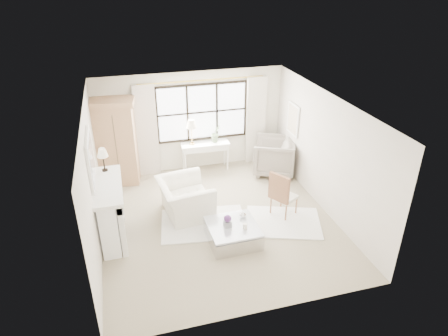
{
  "coord_description": "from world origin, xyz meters",
  "views": [
    {
      "loc": [
        -1.84,
        -7.18,
        5.12
      ],
      "look_at": [
        0.2,
        0.2,
        1.19
      ],
      "focal_mm": 32.0,
      "sensor_mm": 36.0,
      "label": 1
    }
  ],
  "objects_px": {
    "console_table": "(205,156)",
    "coffee_table": "(233,234)",
    "armoire": "(116,142)",
    "club_armchair": "(185,198)"
  },
  "relations": [
    {
      "from": "console_table",
      "to": "coffee_table",
      "type": "distance_m",
      "value": 3.32
    },
    {
      "from": "console_table",
      "to": "armoire",
      "type": "bearing_deg",
      "value": -175.84
    },
    {
      "from": "console_table",
      "to": "coffee_table",
      "type": "height_order",
      "value": "console_table"
    },
    {
      "from": "armoire",
      "to": "coffee_table",
      "type": "xyz_separation_m",
      "value": [
        2.13,
        -3.22,
        -0.96
      ]
    },
    {
      "from": "club_armchair",
      "to": "coffee_table",
      "type": "bearing_deg",
      "value": -155.98
    },
    {
      "from": "club_armchair",
      "to": "console_table",
      "type": "bearing_deg",
      "value": -31.61
    },
    {
      "from": "armoire",
      "to": "console_table",
      "type": "height_order",
      "value": "armoire"
    },
    {
      "from": "armoire",
      "to": "coffee_table",
      "type": "height_order",
      "value": "armoire"
    },
    {
      "from": "armoire",
      "to": "club_armchair",
      "type": "distance_m",
      "value": 2.5
    },
    {
      "from": "club_armchair",
      "to": "coffee_table",
      "type": "xyz_separation_m",
      "value": [
        0.75,
        -1.26,
        -0.23
      ]
    }
  ]
}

